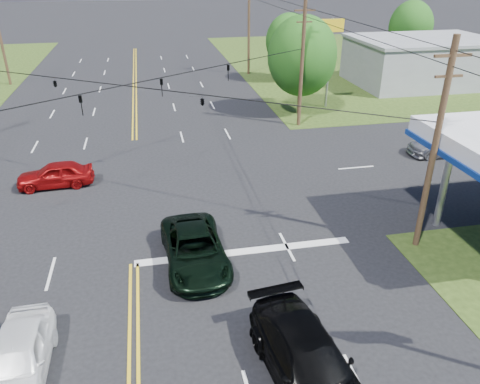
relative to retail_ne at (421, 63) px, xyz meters
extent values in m
plane|color=black|center=(-30.00, -20.00, -2.20)|extent=(280.00, 280.00, 0.00)
cube|color=#273912|center=(5.00, 12.00, -2.20)|extent=(46.00, 48.00, 0.03)
cube|color=silver|center=(-25.00, -28.00, -2.20)|extent=(10.00, 0.50, 0.02)
cube|color=gray|center=(0.00, 0.00, 0.00)|extent=(14.00, 10.00, 4.40)
cylinder|color=#A5A5AA|center=(-15.00, -27.50, 0.12)|extent=(0.36, 0.36, 4.65)
cylinder|color=#3C2819|center=(-17.00, -29.00, 2.55)|extent=(0.28, 0.28, 9.50)
cube|color=#3C2819|center=(-17.00, -29.00, 6.50)|extent=(1.60, 0.12, 0.12)
cube|color=#3C2819|center=(-17.00, -29.00, 5.70)|extent=(1.20, 0.10, 0.10)
cylinder|color=#3C2819|center=(-17.00, -11.00, 2.55)|extent=(0.28, 0.28, 9.50)
cube|color=#3C2819|center=(-17.00, -11.00, 6.50)|extent=(1.60, 0.12, 0.12)
cube|color=#3C2819|center=(-17.00, -11.00, 5.70)|extent=(1.20, 0.10, 0.10)
cylinder|color=#3C2819|center=(-43.00, 8.00, 2.80)|extent=(0.28, 0.28, 10.00)
cylinder|color=#3C2819|center=(-17.00, 8.00, 2.80)|extent=(0.28, 0.28, 10.00)
imported|color=black|center=(-32.08, -21.44, 3.22)|extent=(0.17, 0.21, 1.05)
imported|color=black|center=(-27.92, -18.56, 3.22)|extent=(0.17, 0.21, 1.05)
imported|color=black|center=(-23.50, -15.50, 3.22)|extent=(0.17, 0.21, 1.05)
imported|color=black|center=(-33.90, -17.30, 3.50)|extent=(1.24, 0.26, 0.50)
imported|color=black|center=(-26.10, -22.70, 3.50)|extent=(1.24, 0.26, 0.50)
cylinder|color=black|center=(-17.00, -22.00, 6.70)|extent=(0.04, 100.00, 0.04)
cylinder|color=black|center=(-17.00, -22.00, 6.10)|extent=(0.04, 100.00, 0.04)
cylinder|color=#3C2819|center=(-16.00, -8.00, -0.55)|extent=(0.36, 0.36, 3.30)
ellipsoid|color=#154F16|center=(-16.00, -8.00, 2.67)|extent=(5.70, 5.70, 6.60)
cylinder|color=#3C2819|center=(-13.50, 4.00, -0.77)|extent=(0.36, 0.36, 2.86)
ellipsoid|color=#154F16|center=(-13.50, 4.00, 2.03)|extent=(4.94, 4.94, 5.72)
cylinder|color=#3C2819|center=(4.00, 10.00, -0.66)|extent=(0.36, 0.36, 3.08)
ellipsoid|color=#154F16|center=(4.00, 10.00, 2.35)|extent=(5.32, 5.32, 6.16)
imported|color=black|center=(-27.34, -28.50, -1.43)|extent=(2.79, 5.67, 1.55)
imported|color=black|center=(-24.59, -35.60, -1.35)|extent=(3.09, 6.14, 1.71)
imported|color=white|center=(-33.50, -33.58, -1.43)|extent=(1.85, 4.55, 1.55)
imported|color=maroon|center=(-34.48, -19.00, -1.47)|extent=(4.39, 1.95, 1.47)
imported|color=#9D9DA2|center=(-8.98, -19.00, -1.41)|extent=(5.55, 2.54, 1.57)
cylinder|color=#A5A5AA|center=(-13.00, -6.47, 1.61)|extent=(0.20, 0.20, 7.61)
cube|color=gold|center=(-13.00, -6.47, 4.81)|extent=(2.10, 0.31, 1.05)
camera|label=1|loc=(-28.76, -45.58, 9.87)|focal=35.00mm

